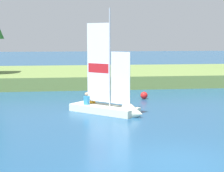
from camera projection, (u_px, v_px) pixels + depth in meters
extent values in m
plane|color=navy|center=(176.00, 161.00, 13.06)|extent=(200.00, 200.00, 0.00)
cube|color=olive|center=(102.00, 76.00, 36.78)|extent=(80.00, 12.97, 1.06)
cube|color=silver|center=(104.00, 109.00, 21.41)|extent=(3.80, 3.63, 0.40)
cone|color=silver|center=(134.00, 113.00, 20.28)|extent=(1.52, 1.53, 1.17)
cylinder|color=#B7B7BC|center=(110.00, 58.00, 20.82)|extent=(0.08, 0.08, 5.31)
cube|color=white|center=(98.00, 62.00, 21.29)|extent=(1.15, 1.06, 4.27)
cube|color=red|center=(98.00, 68.00, 21.33)|extent=(1.04, 0.96, 0.51)
cube|color=white|center=(121.00, 78.00, 20.56)|extent=(0.91, 0.83, 2.79)
cylinder|color=#B7B7BC|center=(99.00, 101.00, 21.56)|extent=(1.17, 1.08, 0.06)
cube|color=#338CCC|center=(87.00, 100.00, 21.68)|extent=(0.34, 0.34, 0.48)
sphere|color=tan|center=(87.00, 94.00, 21.64)|extent=(0.20, 0.20, 0.20)
cube|color=orange|center=(92.00, 99.00, 22.17)|extent=(0.34, 0.34, 0.48)
sphere|color=tan|center=(92.00, 93.00, 22.12)|extent=(0.20, 0.20, 0.20)
sphere|color=red|center=(144.00, 95.00, 26.18)|extent=(0.49, 0.49, 0.49)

